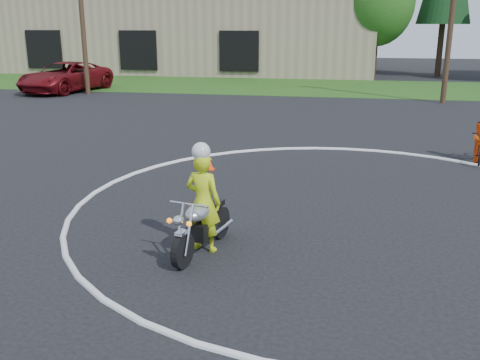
# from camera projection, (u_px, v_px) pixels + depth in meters

# --- Properties ---
(ground) EXTENTS (120.00, 120.00, 0.00)m
(ground) POSITION_uv_depth(u_px,v_px,m) (343.00, 267.00, 9.13)
(ground) COLOR black
(ground) RESTS_ON ground
(grass_strip) EXTENTS (120.00, 10.00, 0.02)m
(grass_strip) POSITION_uv_depth(u_px,v_px,m) (346.00, 88.00, 34.57)
(grass_strip) COLOR #1E4714
(grass_strip) RESTS_ON ground
(course_markings) EXTENTS (19.05, 19.05, 0.12)m
(course_markings) POSITION_uv_depth(u_px,v_px,m) (436.00, 196.00, 12.84)
(course_markings) COLOR silver
(course_markings) RESTS_ON ground
(primary_motorcycle) EXTENTS (0.86, 2.05, 1.09)m
(primary_motorcycle) POSITION_uv_depth(u_px,v_px,m) (201.00, 225.00, 9.57)
(primary_motorcycle) COLOR black
(primary_motorcycle) RESTS_ON ground
(rider_primary_grp) EXTENTS (0.75, 0.58, 2.03)m
(rider_primary_grp) POSITION_uv_depth(u_px,v_px,m) (203.00, 199.00, 9.57)
(rider_primary_grp) COLOR #C2DE17
(rider_primary_grp) RESTS_ON ground
(pickup_grp) EXTENTS (4.13, 6.82, 1.77)m
(pickup_grp) POSITION_uv_depth(u_px,v_px,m) (66.00, 77.00, 32.43)
(pickup_grp) COLOR #640B11
(pickup_grp) RESTS_ON ground
(warehouse) EXTENTS (41.00, 17.00, 8.30)m
(warehouse) POSITION_uv_depth(u_px,v_px,m) (149.00, 22.00, 48.91)
(warehouse) COLOR tan
(warehouse) RESTS_ON ground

